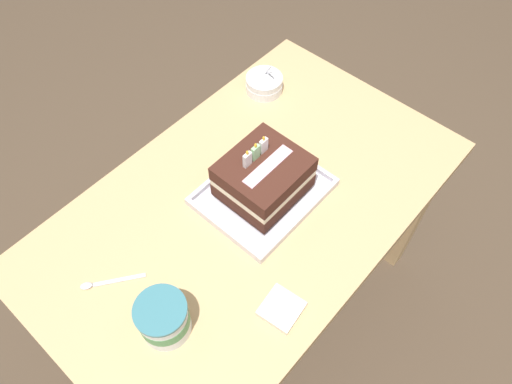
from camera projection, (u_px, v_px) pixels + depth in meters
ground_plane at (251, 303)px, 1.88m from camera, size 8.00×8.00×0.00m
dining_table at (249, 222)px, 1.38m from camera, size 1.18×0.72×0.71m
foil_tray at (263, 193)px, 1.31m from camera, size 0.32×0.27×0.02m
birthday_cake at (263, 177)px, 1.25m from camera, size 0.21×0.19×0.17m
bowl_stack at (264, 84)px, 1.52m from camera, size 0.12×0.12×0.09m
ice_cream_tub at (164, 318)px, 1.06m from camera, size 0.12×0.12×0.11m
serving_spoon_near_tray at (100, 283)px, 1.16m from camera, size 0.13×0.10×0.01m
napkin_pile at (281, 309)px, 1.12m from camera, size 0.10×0.10×0.02m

